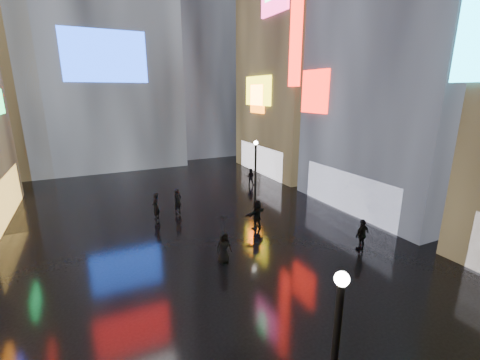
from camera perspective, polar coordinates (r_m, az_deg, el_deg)
ground at (r=22.16m, az=-9.06°, el=-7.53°), size 140.00×140.00×0.00m
building_right_far at (r=37.07m, az=11.22°, el=23.53°), size 10.28×12.00×28.00m
tower_flank_right at (r=48.67m, az=-8.62°, el=25.23°), size 12.00×12.00×34.00m
lamp_far at (r=23.47m, az=2.76°, el=1.53°), size 0.30×0.30×5.20m
pedestrian_3 at (r=19.27m, az=20.87°, el=-9.07°), size 1.12×0.60×1.82m
pedestrian_4 at (r=16.84m, az=-2.91°, el=-11.85°), size 0.84×0.56×1.71m
pedestrian_5 at (r=20.79m, az=2.99°, el=-6.09°), size 1.85×1.22×1.91m
pedestrian_6 at (r=23.67m, az=-11.01°, el=-3.74°), size 0.79×0.71×1.83m
pedestrian_7 at (r=30.37m, az=1.85°, el=0.59°), size 0.98×0.93×1.60m
umbrella_2 at (r=16.29m, az=-2.97°, el=-7.80°), size 1.36×1.36×0.88m
pedestrian_8 at (r=22.92m, az=-14.73°, el=-4.53°), size 0.77×0.83×1.90m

